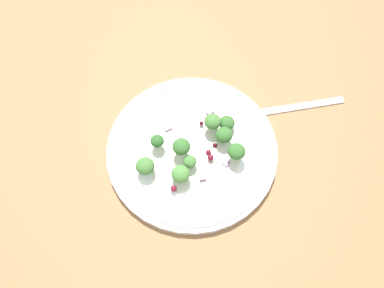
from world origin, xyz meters
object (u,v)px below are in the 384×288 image
Objects in this scene: plate at (192,149)px; broccoli_floret_0 at (213,122)px; fork at (284,109)px; broccoli_floret_2 at (227,123)px; broccoli_floret_1 at (224,135)px.

plate is 9.96× the size of broccoli_floret_0.
broccoli_floret_0 reaches higher than fork.
broccoli_floret_2 is (6.18, 2.23, 1.90)cm from plate.
plate is at bearing -160.18° from broccoli_floret_2.
broccoli_floret_0 reaches higher than plate.
broccoli_floret_2 reaches higher than fork.
plate is 17.20cm from fork.
fork is (12.83, 1.40, -3.36)cm from broccoli_floret_0.
broccoli_floret_1 is (5.04, 0.02, 2.45)cm from plate.
broccoli_floret_0 reaches higher than broccoli_floret_1.
plate is 5.60cm from broccoli_floret_1.
broccoli_floret_0 is at bearing 172.38° from broccoli_floret_2.
plate is 9.98× the size of broccoli_floret_1.
fork is at bearing 18.50° from broccoli_floret_1.
broccoli_floret_1 is 12.70cm from fork.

